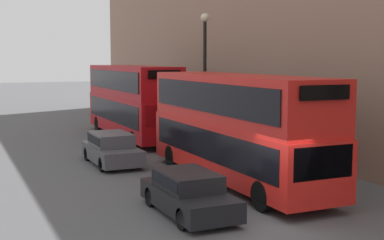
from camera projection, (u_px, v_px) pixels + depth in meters
The scene contains 7 objects.
ground_plane at pixel (267, 222), 15.97m from camera, with size 200.00×200.00×0.00m, color #515154.
bus_leading at pixel (236, 124), 20.74m from camera, with size 2.59×10.86×4.24m.
bus_second_in_queue at pixel (132, 99), 32.56m from camera, with size 2.59×11.03×4.42m.
car_dark_sedan at pixel (188, 192), 16.72m from camera, with size 1.76×4.20×1.35m.
car_hatchback at pixel (112, 148), 24.64m from camera, with size 1.85×4.32×1.45m.
street_lamp at pixel (205, 68), 27.69m from camera, with size 0.44×0.44×7.18m.
pedestrian at pixel (287, 155), 22.68m from camera, with size 0.36×0.36×1.67m.
Camera 1 is at (-8.41, -13.23, 4.86)m, focal length 50.00 mm.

